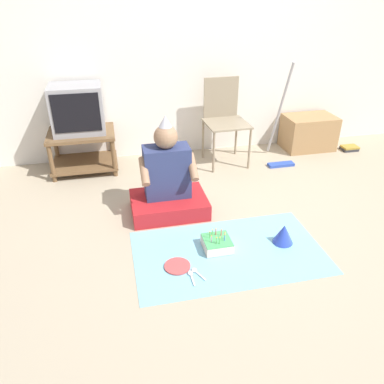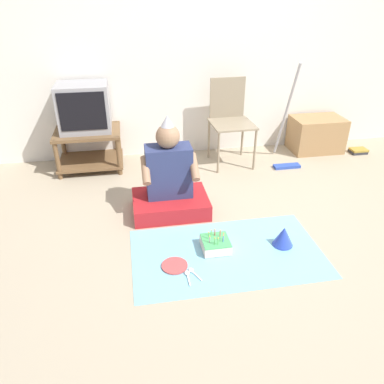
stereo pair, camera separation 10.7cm
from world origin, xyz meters
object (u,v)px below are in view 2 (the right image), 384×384
Objects in this scene: dust_mop at (286,138)px; book_pile at (358,151)px; folding_chair at (230,116)px; paper_plate at (175,266)px; party_hat_blue at (283,236)px; person_seated at (170,184)px; tv at (84,107)px; birthday_cake at (216,244)px; cardboard_box_stack at (316,134)px.

dust_mop is 1.01m from book_pile.
paper_plate is at bearing -116.11° from folding_chair.
party_hat_blue is at bearing -89.94° from folding_chair.
person_seated is 0.79m from paper_plate.
tv is 3.07m from book_pile.
person_seated is at bearing 85.01° from paper_plate.
book_pile is 2.14m from party_hat_blue.
party_hat_blue reaches higher than birthday_cake.
folding_chair reaches higher than birthday_cake.
book_pile is 2.45m from person_seated.
birthday_cake is (0.26, -0.61, -0.21)m from person_seated.
cardboard_box_stack reaches higher than paper_plate.
cardboard_box_stack is at bearing 46.23° from birthday_cake.
tv is at bearing 120.71° from birthday_cake.
person_seated is at bearing 139.73° from party_hat_blue.
cardboard_box_stack is (1.07, 0.10, -0.31)m from folding_chair.
dust_mop reaches higher than person_seated.
book_pile is (3.00, -0.16, -0.62)m from tv.
folding_chair reaches higher than book_pile.
tv is at bearing -179.76° from cardboard_box_stack.
folding_chair reaches higher than cardboard_box_stack.
dust_mop is at bearing -148.63° from cardboard_box_stack.
person_seated reaches higher than cardboard_box_stack.
folding_chair is 1.23m from person_seated.
tv reaches higher than birthday_cake.
party_hat_blue is 0.85× the size of paper_plate.
tv is 1.30m from person_seated.
book_pile is 2.50m from birthday_cake.
folding_chair is at bearing 71.95° from birthday_cake.
tv is 2.58m from cardboard_box_stack.
dust_mop reaches higher than book_pile.
folding_chair is 1.05× the size of person_seated.
cardboard_box_stack is at bearing 0.24° from tv.
person_seated is at bearing -129.12° from folding_chair.
paper_plate is (-0.82, -0.10, -0.07)m from party_hat_blue.
tv is 0.59× the size of person_seated.
birthday_cake is (-1.07, -1.33, -0.25)m from dust_mop.
party_hat_blue is (0.76, -0.64, -0.17)m from person_seated.
book_pile is at bearing -3.14° from tv.
birthday_cake is (-2.03, -1.46, 0.02)m from book_pile.
cardboard_box_stack is at bearing 5.48° from folding_chair.
folding_chair is 5.73× the size of party_hat_blue.
dust_mop is at bearing 46.71° from paper_plate.
tv is 2.29m from party_hat_blue.
tv is at bearing 176.86° from book_pile.
person_seated is (-2.29, -0.86, 0.23)m from book_pile.
folding_chair is 0.64m from dust_mop.
party_hat_blue is at bearing -4.29° from birthday_cake.
birthday_cake is (-1.57, -1.64, -0.15)m from cardboard_box_stack.
paper_plate is (-2.35, -1.61, -0.01)m from book_pile.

